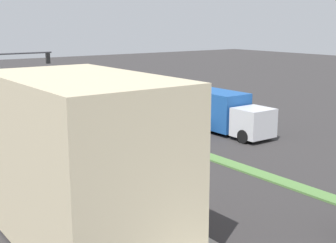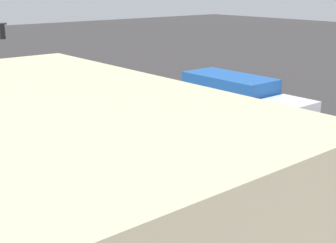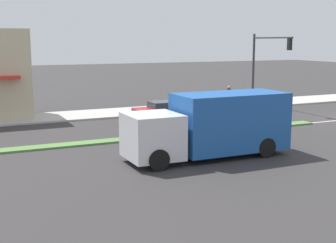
# 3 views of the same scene
# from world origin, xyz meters

# --- Properties ---
(ground_plane) EXTENTS (160.00, 160.00, 0.00)m
(ground_plane) POSITION_xyz_m (0.00, 18.00, 0.00)
(ground_plane) COLOR #333030
(lane_marking_center) EXTENTS (0.16, 60.00, 0.01)m
(lane_marking_center) POSITION_xyz_m (0.00, 0.00, 0.00)
(lane_marking_center) COLOR beige
(lane_marking_center) RESTS_ON ground
(delivery_truck) EXTENTS (2.44, 7.50, 2.87)m
(delivery_truck) POSITION_xyz_m (-5.00, 13.96, 1.47)
(delivery_truck) COLOR silver
(delivery_truck) RESTS_ON ground
(hatchback_red) EXTENTS (1.75, 3.81, 1.25)m
(hatchback_red) POSITION_xyz_m (5.00, 11.85, 0.61)
(hatchback_red) COLOR #AD1E1E
(hatchback_red) RESTS_ON ground
(van_white) EXTENTS (1.75, 4.16, 1.36)m
(van_white) POSITION_xyz_m (-5.00, 0.34, 0.65)
(van_white) COLOR silver
(van_white) RESTS_ON ground
(sedan_silver) EXTENTS (1.84, 4.01, 1.34)m
(sedan_silver) POSITION_xyz_m (-2.20, 12.39, 0.65)
(sedan_silver) COLOR #B7BABF
(sedan_silver) RESTS_ON ground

